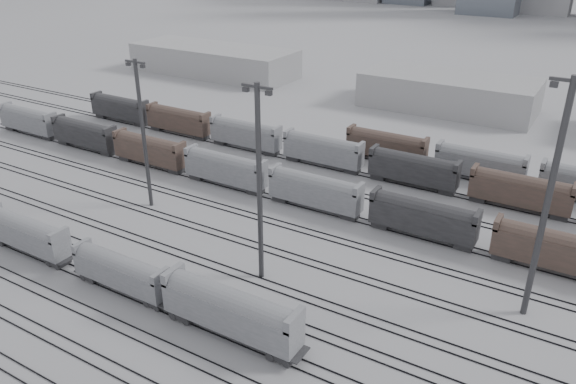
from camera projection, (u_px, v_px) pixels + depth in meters
The scene contains 13 objects.
ground at pixel (125, 299), 65.80m from camera, with size 900.00×900.00×0.00m, color #B1B1B6.
tracks at pixel (216, 235), 79.36m from camera, with size 220.00×71.50×0.16m.
hopper_car_a at pixel (26, 232), 73.82m from camera, with size 14.37×2.85×5.14m.
hopper_car_b at pixel (121, 271), 65.91m from camera, with size 13.33×2.65×4.77m.
hopper_car_c at pixel (231, 309), 58.24m from camera, with size 16.10×3.20×5.76m.
light_mast_b at pixel (143, 132), 82.92m from camera, with size 3.66×0.59×22.89m.
light_mast_c at pixel (259, 181), 64.55m from camera, with size 3.93×0.63×24.58m.
light_mast_d at pixel (548, 199), 57.30m from camera, with size 4.34×0.69×27.10m.
bg_string_near at pixel (315, 192), 85.76m from camera, with size 151.00×3.00×5.60m.
bg_string_mid at pixel (413, 170), 93.55m from camera, with size 151.00×3.00×5.60m.
bg_string_far at pixel (533, 175), 91.66m from camera, with size 66.00×3.00×5.60m.
warehouse_left at pixel (214, 60), 165.68m from camera, with size 50.00×18.00×8.00m, color #AEAEB1.
warehouse_mid at pixel (448, 93), 133.26m from camera, with size 40.00×18.00×8.00m, color #AEAEB1.
Camera 1 is at (44.14, -36.73, 39.43)m, focal length 35.00 mm.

